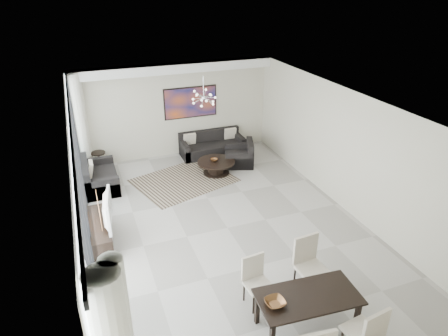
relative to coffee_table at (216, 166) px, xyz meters
name	(u,v)px	position (x,y,z in m)	size (l,w,h in m)	color
room_shell	(248,168)	(-0.24, -2.72, 1.24)	(6.00, 9.00, 2.90)	#A8A39B
window_wall	(87,194)	(-3.56, -2.72, 1.25)	(0.37, 8.95, 2.90)	silver
soffit	(174,68)	(-0.70, 1.58, 2.56)	(5.98, 0.40, 0.26)	white
painting	(191,103)	(-0.20, 1.75, 1.44)	(1.68, 0.04, 0.98)	#BD4E1A
chandelier	(204,98)	(-0.40, -0.22, 2.14)	(0.66, 0.66, 0.71)	silver
rug	(184,180)	(-1.00, -0.12, -0.21)	(2.55, 1.96, 0.01)	black
coffee_table	(216,166)	(0.00, 0.00, 0.00)	(1.08, 1.08, 0.38)	black
bowl_coffee	(214,160)	(-0.05, 0.04, 0.20)	(0.22, 0.22, 0.07)	brown
sofa_main	(212,147)	(0.34, 1.35, 0.03)	(2.01, 0.82, 0.73)	black
loveseat	(99,178)	(-3.25, 0.33, 0.05)	(0.87, 1.54, 0.77)	black
armchair	(240,157)	(0.89, 0.32, 0.04)	(1.08, 1.10, 0.74)	black
side_table	(99,158)	(-3.13, 1.43, 0.16)	(0.40, 0.40, 0.56)	black
tv_console	(99,232)	(-3.46, -2.24, 0.03)	(0.44, 1.58, 0.49)	black
television	(104,210)	(-3.30, -2.32, 0.60)	(1.10, 0.14, 0.63)	gray
dining_table	(308,300)	(-0.54, -5.82, 0.37)	(1.68, 0.94, 0.68)	black
dining_chair_se	(368,331)	(-0.04, -6.65, 0.38)	(0.53, 0.53, 1.02)	beige
dining_chair_nw	(255,277)	(-1.06, -4.98, 0.32)	(0.47, 0.47, 0.93)	beige
dining_chair_ne	(308,260)	(-0.04, -5.01, 0.41)	(0.54, 0.54, 1.08)	beige
bowl_dining	(275,303)	(-1.11, -5.80, 0.50)	(0.31, 0.31, 0.08)	brown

